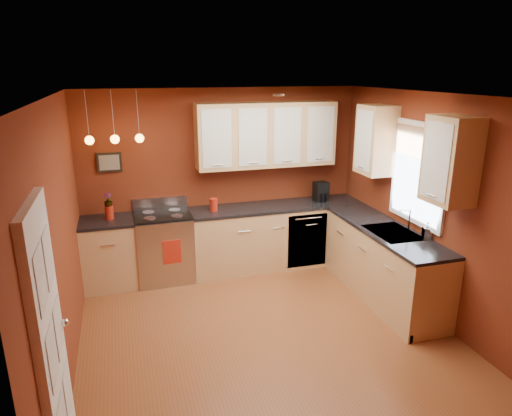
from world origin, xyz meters
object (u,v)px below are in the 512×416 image
object	(u,v)px
red_canister	(214,205)
coffee_maker	(321,192)
soap_pump	(427,230)
sink	(393,234)
gas_range	(165,246)

from	to	relation	value
red_canister	coffee_maker	xyz separation A→B (m)	(1.64, 0.03, 0.04)
coffee_maker	soap_pump	world-z (taller)	coffee_maker
sink	red_canister	distance (m)	2.42
sink	soap_pump	distance (m)	0.41
sink	coffee_maker	size ratio (longest dim) A/B	2.40
red_canister	gas_range	bearing A→B (deg)	178.52
coffee_maker	red_canister	bearing A→B (deg)	176.76
sink	coffee_maker	bearing A→B (deg)	100.29
red_canister	soap_pump	world-z (taller)	soap_pump
gas_range	red_canister	size ratio (longest dim) A/B	6.21
red_canister	soap_pump	bearing A→B (deg)	-39.57
gas_range	soap_pump	world-z (taller)	soap_pump
coffee_maker	gas_range	bearing A→B (deg)	176.04
gas_range	coffee_maker	distance (m)	2.42
red_canister	sink	bearing A→B (deg)	-37.75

